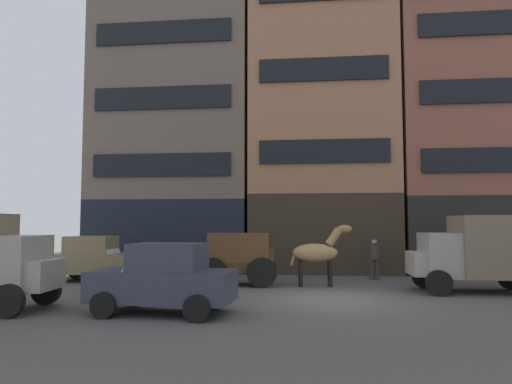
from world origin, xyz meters
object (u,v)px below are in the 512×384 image
Objects in this scene: draft_horse at (318,252)px; sedan_light at (164,278)px; sedan_parked_curb at (94,259)px; delivery_truck_near at (481,251)px; cargo_wagon at (240,255)px; pedestrian_officer at (374,256)px.

sedan_light is (-4.15, -5.69, -0.36)m from draft_horse.
delivery_truck_near is at bearing -6.27° from sedan_parked_curb.
draft_horse is (2.95, 0.00, 0.12)m from cargo_wagon.
draft_horse is 0.54× the size of delivery_truck_near.
sedan_parked_curb is (-6.16, 0.63, -0.23)m from cargo_wagon.
delivery_truck_near is at bearing 26.04° from sedan_light.
sedan_light is 8.03m from sedan_parked_curb.
sedan_light is at bearing -101.89° from cargo_wagon.
draft_horse is at bearing 0.07° from cargo_wagon.
cargo_wagon is 5.82m from sedan_light.
pedestrian_officer is at bearing 7.99° from sedan_parked_curb.
cargo_wagon is at bearing 78.11° from sedan_light.
draft_horse is at bearing -137.11° from pedestrian_officer.
pedestrian_officer is (11.52, 1.62, 0.07)m from sedan_parked_curb.
sedan_parked_curb is 2.08× the size of pedestrian_officer.
pedestrian_officer is (6.56, 7.94, 0.07)m from sedan_light.
cargo_wagon is 0.79× the size of sedan_light.
sedan_light is at bearing -51.89° from sedan_parked_curb.
delivery_truck_near reaches higher than pedestrian_officer.
pedestrian_officer is at bearing 42.89° from draft_horse.
cargo_wagon is at bearing 173.42° from delivery_truck_near.
draft_horse reaches higher than pedestrian_officer.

